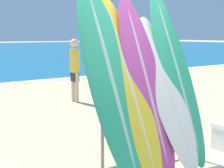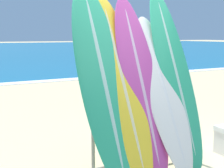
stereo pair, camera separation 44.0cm
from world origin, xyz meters
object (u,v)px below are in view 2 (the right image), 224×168
at_px(surfboard_slot_4, 175,75).
at_px(person_near_water, 88,68).
at_px(surfboard_slot_3, 163,92).
at_px(surfboard_slot_0, 103,79).
at_px(surfboard_slot_2, 141,83).
at_px(person_far_left, 117,64).
at_px(surfboard_slot_1, 123,85).
at_px(surfboard_rack, 143,130).

relative_size(surfboard_slot_4, person_near_water, 1.46).
relative_size(surfboard_slot_3, surfboard_slot_4, 0.84).
xyz_separation_m(surfboard_slot_0, surfboard_slot_2, (0.48, -0.04, -0.07)).
relative_size(surfboard_slot_2, person_far_left, 1.33).
height_order(surfboard_slot_0, person_near_water, surfboard_slot_0).
bearing_deg(surfboard_slot_1, person_near_water, 71.48).
distance_m(surfboard_rack, surfboard_slot_0, 0.82).
bearing_deg(surfboard_slot_1, surfboard_rack, -10.87).
bearing_deg(surfboard_slot_1, person_far_left, 61.43).
distance_m(surfboard_rack, surfboard_slot_1, 0.63).
bearing_deg(surfboard_slot_3, surfboard_slot_1, 172.86).
xyz_separation_m(surfboard_rack, surfboard_slot_3, (0.28, -0.02, 0.45)).
distance_m(surfboard_rack, surfboard_slot_2, 0.57).
height_order(surfboard_slot_0, surfboard_slot_3, surfboard_slot_0).
xyz_separation_m(surfboard_slot_1, surfboard_slot_4, (0.78, 0.01, 0.06)).
distance_m(surfboard_slot_1, person_near_water, 4.13).
xyz_separation_m(surfboard_rack, surfboard_slot_0, (-0.50, 0.08, 0.64)).
xyz_separation_m(surfboard_slot_0, surfboard_slot_4, (1.02, -0.02, -0.01)).
distance_m(surfboard_slot_1, surfboard_slot_3, 0.56).
height_order(surfboard_rack, person_far_left, person_far_left).
distance_m(surfboard_slot_0, person_far_left, 4.86).
distance_m(surfboard_slot_3, person_near_water, 4.05).
distance_m(surfboard_slot_0, surfboard_slot_3, 0.81).
relative_size(surfboard_slot_3, person_near_water, 1.23).
relative_size(surfboard_slot_3, person_far_left, 1.19).
bearing_deg(surfboard_slot_2, person_far_left, 64.16).
relative_size(surfboard_slot_2, person_near_water, 1.38).
xyz_separation_m(surfboard_slot_4, person_near_water, (0.53, 3.90, -0.28)).
distance_m(surfboard_rack, person_far_left, 4.70).
bearing_deg(surfboard_slot_3, surfboard_slot_4, 17.61).
xyz_separation_m(surfboard_slot_2, surfboard_slot_3, (0.30, -0.06, -0.12)).
relative_size(surfboard_slot_1, surfboard_slot_4, 0.95).
height_order(surfboard_slot_3, person_near_water, surfboard_slot_3).
distance_m(surfboard_rack, surfboard_slot_4, 0.82).
bearing_deg(surfboard_slot_0, surfboard_slot_1, -7.93).
xyz_separation_m(surfboard_slot_1, surfboard_slot_2, (0.25, -0.01, -0.00)).
height_order(surfboard_slot_3, surfboard_slot_4, surfboard_slot_4).
xyz_separation_m(surfboard_slot_2, person_far_left, (2.03, 4.20, -0.19)).
xyz_separation_m(surfboard_slot_4, person_far_left, (1.49, 4.18, -0.26)).
distance_m(surfboard_slot_2, person_far_left, 4.67).
xyz_separation_m(surfboard_slot_3, person_near_water, (0.77, 3.98, -0.10)).
bearing_deg(surfboard_slot_4, surfboard_slot_3, -162.39).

